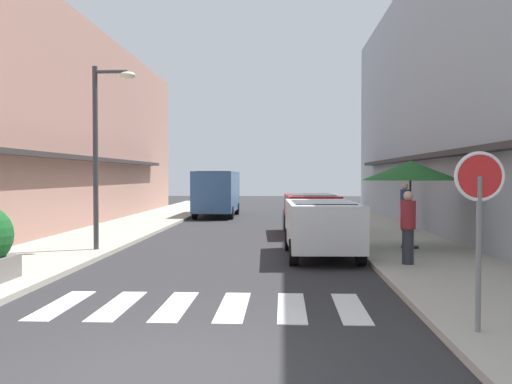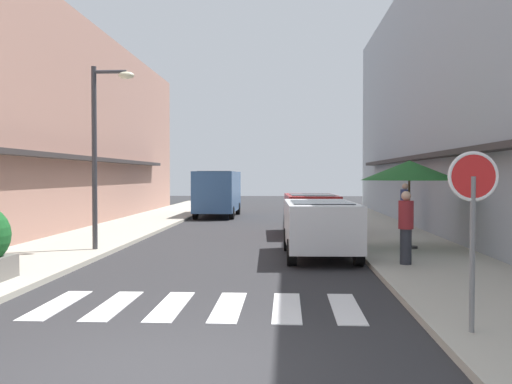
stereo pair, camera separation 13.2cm
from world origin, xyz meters
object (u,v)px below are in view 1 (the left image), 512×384
parked_car_mid (311,209)px  delivery_van (217,190)px  round_street_sign (479,194)px  pedestrian_walking_near (408,226)px  parked_car_near (322,222)px  street_lamp (103,137)px  cafe_umbrella (410,171)px  pedestrian_walking_far (405,206)px

parked_car_mid → delivery_van: 10.03m
round_street_sign → pedestrian_walking_near: 5.84m
parked_car_near → street_lamp: size_ratio=0.85×
delivery_van → cafe_umbrella: 15.34m
parked_car_near → street_lamp: bearing=175.0°
parked_car_near → parked_car_mid: bearing=90.0°
parked_car_near → parked_car_mid: size_ratio=1.02×
parked_car_near → round_street_sign: (1.52, -7.57, 0.98)m
parked_car_near → delivery_van: (-4.44, 14.82, 0.48)m
round_street_sign → delivery_van: bearing=104.9°
parked_car_near → street_lamp: street_lamp is taller
parked_car_near → pedestrian_walking_far: 7.30m
street_lamp → cafe_umbrella: 8.55m
parked_car_near → cafe_umbrella: bearing=25.0°
parked_car_near → delivery_van: bearing=106.7°
round_street_sign → pedestrian_walking_far: round_street_sign is taller
delivery_van → pedestrian_walking_far: size_ratio=3.10×
parked_car_near → cafe_umbrella: 3.11m
street_lamp → pedestrian_walking_far: bearing=32.1°
parked_car_mid → pedestrian_walking_far: bearing=9.4°
parked_car_mid → delivery_van: delivery_van is taller
parked_car_near → pedestrian_walking_far: (3.48, 6.42, 0.12)m
parked_car_mid → pedestrian_walking_near: bearing=-76.5°
parked_car_near → pedestrian_walking_far: size_ratio=2.44×
street_lamp → pedestrian_walking_far: 11.32m
delivery_van → round_street_sign: size_ratio=2.31×
round_street_sign → street_lamp: bearing=132.7°
delivery_van → cafe_umbrella: bearing=-62.9°
parked_car_near → delivery_van: delivery_van is taller
street_lamp → cafe_umbrella: size_ratio=1.85×
round_street_sign → pedestrian_walking_near: size_ratio=1.40×
delivery_van → cafe_umbrella: cafe_umbrella is taller
street_lamp → pedestrian_walking_far: size_ratio=2.87×
pedestrian_walking_far → pedestrian_walking_near: bearing=89.2°
parked_car_mid → pedestrian_walking_near: size_ratio=2.48×
street_lamp → parked_car_near: bearing=-5.0°
pedestrian_walking_far → parked_car_near: bearing=71.9°
delivery_van → street_lamp: (-1.50, -14.30, 1.80)m
street_lamp → pedestrian_walking_near: bearing=-16.7°
parked_car_near → parked_car_mid: (-0.00, 5.84, -0.00)m
parked_car_mid → pedestrian_walking_near: pedestrian_walking_near is taller
round_street_sign → pedestrian_walking_far: 14.15m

